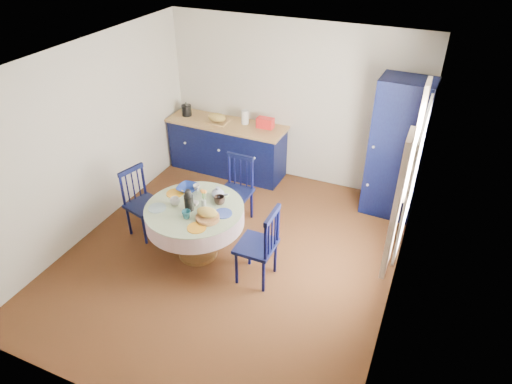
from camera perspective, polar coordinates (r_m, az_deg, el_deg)
floor at (r=5.96m, az=-3.25°, el=-7.94°), size 4.50×4.50×0.00m
ceiling at (r=4.73m, az=-4.22°, el=15.65°), size 4.50×4.50×0.00m
wall_back at (r=7.10m, az=4.60°, el=10.94°), size 4.00×0.02×2.50m
wall_left at (r=6.31m, az=-20.25°, el=5.99°), size 0.02×4.50×2.50m
wall_right at (r=4.80m, az=18.25°, el=-2.46°), size 0.02×4.50×2.50m
window at (r=4.91m, az=18.74°, el=2.15°), size 0.10×1.74×1.45m
kitchen_counter at (r=7.55m, az=-3.63°, el=5.70°), size 1.96×0.64×1.11m
pantry_cabinet at (r=6.54m, az=17.16°, el=5.07°), size 0.72×0.53×1.99m
dining_table at (r=5.65m, az=-7.57°, el=-2.94°), size 1.21×1.21×1.01m
chair_left at (r=6.26m, az=-14.04°, el=-1.24°), size 0.51×0.52×0.96m
chair_far at (r=6.31m, az=-2.50°, el=0.27°), size 0.44×0.42×0.97m
chair_right at (r=5.31m, az=0.45°, el=-6.64°), size 0.43×0.45×1.01m
mug_a at (r=5.65m, az=-10.10°, el=-1.15°), size 0.12×0.12×0.09m
mug_b at (r=5.39m, az=-8.70°, el=-2.79°), size 0.11×0.11×0.10m
mug_c at (r=5.58m, az=-4.57°, el=-1.05°), size 0.14×0.14×0.11m
mug_d at (r=5.88m, az=-7.42°, el=0.52°), size 0.09×0.09×0.08m
cobalt_bowl at (r=5.89m, az=-8.48°, el=0.43°), size 0.27×0.27×0.07m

